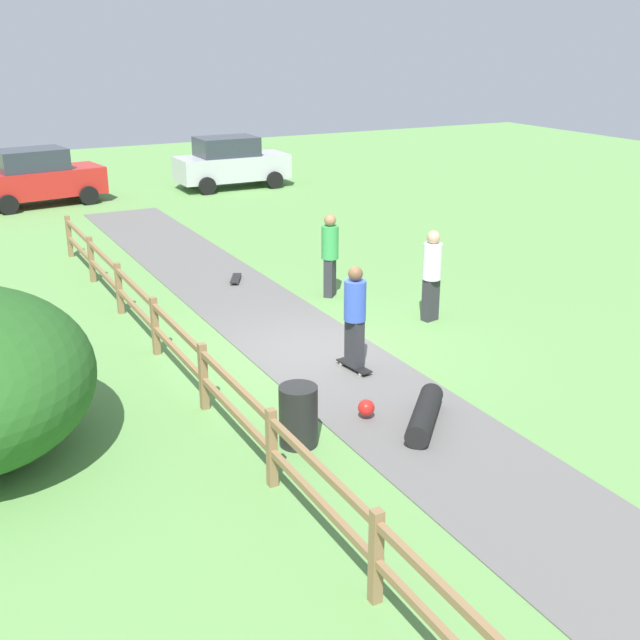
{
  "coord_description": "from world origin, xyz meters",
  "views": [
    {
      "loc": [
        -6.3,
        -12.24,
        5.6
      ],
      "look_at": [
        -0.36,
        -0.94,
        1.0
      ],
      "focal_mm": 44.91,
      "sensor_mm": 36.0,
      "label": 1
    }
  ],
  "objects": [
    {
      "name": "ground_plane",
      "position": [
        0.0,
        0.0,
        0.0
      ],
      "size": [
        60.0,
        60.0,
        0.0
      ],
      "primitive_type": "plane",
      "color": "#60934C"
    },
    {
      "name": "bystander_green",
      "position": [
        1.87,
        2.83,
        1.04
      ],
      "size": [
        0.54,
        0.54,
        1.87
      ],
      "color": "#2D2D33",
      "rests_on": "ground_plane"
    },
    {
      "name": "wooden_fence",
      "position": [
        -2.6,
        0.0,
        0.67
      ],
      "size": [
        0.12,
        18.12,
        1.1
      ],
      "color": "olive",
      "rests_on": "ground_plane"
    },
    {
      "name": "asphalt_path",
      "position": [
        0.0,
        0.0,
        0.01
      ],
      "size": [
        2.4,
        28.0,
        0.02
      ],
      "primitive_type": "cube",
      "color": "#605E5B",
      "rests_on": "ground_plane"
    },
    {
      "name": "skater_riding",
      "position": [
        0.24,
        -1.08,
        1.08
      ],
      "size": [
        0.43,
        0.82,
        1.88
      ],
      "color": "black",
      "rests_on": "asphalt_path"
    },
    {
      "name": "skateboard_loose",
      "position": [
        0.4,
        4.83,
        0.09
      ],
      "size": [
        0.55,
        0.8,
        0.08
      ],
      "color": "black",
      "rests_on": "asphalt_path"
    },
    {
      "name": "parked_car_red",
      "position": [
        -2.16,
        16.33,
        0.96
      ],
      "size": [
        4.39,
        2.44,
        1.92
      ],
      "color": "red",
      "rests_on": "ground_plane"
    },
    {
      "name": "skater_fallen",
      "position": [
        0.06,
        -3.37,
        0.2
      ],
      "size": [
        1.45,
        1.43,
        0.36
      ],
      "color": "black",
      "rests_on": "asphalt_path"
    },
    {
      "name": "bystander_white",
      "position": [
        2.94,
        0.47,
        1.05
      ],
      "size": [
        0.44,
        0.44,
        1.89
      ],
      "color": "#2D2D33",
      "rests_on": "ground_plane"
    },
    {
      "name": "parked_car_silver",
      "position": [
        4.89,
        16.33,
        0.96
      ],
      "size": [
        4.21,
        2.02,
        1.92
      ],
      "color": "#B7B7BC",
      "rests_on": "ground_plane"
    },
    {
      "name": "trash_bin",
      "position": [
        -1.8,
        -3.01,
        0.45
      ],
      "size": [
        0.56,
        0.56,
        0.9
      ],
      "primitive_type": "cylinder",
      "color": "black",
      "rests_on": "ground_plane"
    }
  ]
}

